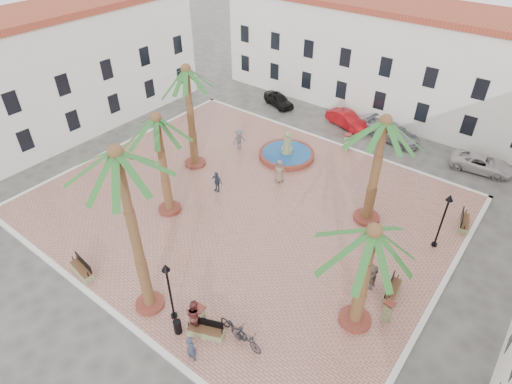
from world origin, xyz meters
TOP-DOWN VIEW (x-y plane):
  - ground at (0.00, 0.00)m, footprint 120.00×120.00m
  - plaza at (0.00, 0.00)m, footprint 26.00×22.00m
  - kerb_n at (0.00, 11.00)m, footprint 26.30×0.30m
  - kerb_s at (0.00, -11.00)m, footprint 26.30×0.30m
  - kerb_e at (13.00, 0.00)m, footprint 0.30×22.30m
  - kerb_w at (-13.00, 0.00)m, footprint 0.30×22.30m
  - building_north at (-0.00, 19.99)m, footprint 30.40×7.40m
  - building_west at (-19.00, 0.00)m, footprint 6.40×24.40m
  - fountain at (-1.11, 6.69)m, footprint 4.33×4.33m
  - palm_nw at (-6.07, 1.53)m, footprint 5.12×5.12m
  - palm_sw at (-3.51, -3.51)m, footprint 4.89×4.89m
  - palm_s at (1.45, -9.54)m, footprint 4.78×4.78m
  - palm_e at (10.27, -3.97)m, footprint 5.23×5.23m
  - palm_ne at (7.23, 3.58)m, footprint 5.44×5.44m
  - bench_s at (-3.21, -10.38)m, footprint 1.88×0.77m
  - bench_se at (4.95, -9.10)m, footprint 1.88×1.21m
  - bench_e at (11.05, -1.27)m, footprint 0.77×1.85m
  - bench_ne at (12.38, 6.70)m, footprint 0.93×1.85m
  - lamppost_s at (2.96, -9.29)m, footprint 0.41×0.41m
  - lamppost_e at (11.55, 3.83)m, footprint 0.41×0.41m
  - bollard_se at (4.40, -8.84)m, footprint 0.53×0.53m
  - bollard_n at (2.12, 10.40)m, footprint 0.63×0.63m
  - bollard_e at (11.46, -2.94)m, footprint 0.52×0.52m
  - litter_bin at (3.77, -9.79)m, footprint 0.40×0.40m
  - cyclist_a at (5.33, -10.40)m, footprint 0.61×0.42m
  - bicycle_a at (5.98, -8.18)m, footprint 1.77×0.68m
  - cyclist_b at (4.26, -9.08)m, footprint 1.01×0.83m
  - bicycle_b at (6.86, -8.37)m, footprint 1.88×0.61m
  - pedestrian_fountain_a at (0.34, 3.59)m, footprint 1.02×0.89m
  - pedestrian_fountain_b at (-2.47, 0.02)m, footprint 0.91×0.38m
  - pedestrian_north at (-4.83, 5.36)m, footprint 1.01×1.27m
  - pedestrian_east at (9.92, -1.43)m, footprint 0.52×1.45m
  - car_black at (-7.18, 14.18)m, footprint 3.90×2.63m
  - car_red at (0.05, 14.36)m, footprint 4.28×2.48m
  - car_silver at (4.22, 14.58)m, footprint 5.08×2.84m
  - car_white at (11.42, 14.27)m, footprint 4.59×2.54m

SIDE VIEW (x-z plane):
  - ground at x=0.00m, z-range 0.00..0.00m
  - plaza at x=0.00m, z-range 0.00..0.15m
  - kerb_n at x=0.00m, z-range 0.00..0.16m
  - kerb_s at x=0.00m, z-range 0.00..0.16m
  - kerb_e at x=13.00m, z-range 0.00..0.16m
  - kerb_w at x=-13.00m, z-range 0.00..0.16m
  - bench_ne at x=12.38m, z-range -0.05..0.88m
  - bench_e at x=11.05m, z-range -0.06..0.89m
  - bench_se at x=4.95m, z-range -0.06..0.90m
  - bench_s at x=-3.21m, z-range -0.06..0.90m
  - fountain at x=-1.11m, z-range -0.66..1.57m
  - litter_bin at x=3.77m, z-range 0.15..0.92m
  - car_white at x=11.42m, z-range 0.00..1.21m
  - bicycle_a at x=5.98m, z-range 0.15..1.07m
  - car_black at x=-7.18m, z-range 0.00..1.23m
  - car_red at x=0.05m, z-range 0.00..1.33m
  - car_silver at x=4.22m, z-range 0.00..1.39m
  - bicycle_b at x=6.86m, z-range 0.15..1.27m
  - bollard_e at x=11.46m, z-range 0.17..1.43m
  - bollard_se at x=4.40m, z-range 0.17..1.54m
  - bollard_n at x=2.12m, z-range 0.18..1.66m
  - pedestrian_east at x=9.92m, z-range 0.15..1.70m
  - pedestrian_fountain_b at x=-2.47m, z-range 0.15..1.71m
  - cyclist_a at x=5.33m, z-range 0.15..1.74m
  - pedestrian_north at x=-4.83m, z-range 0.15..1.88m
  - pedestrian_fountain_a at x=0.34m, z-range 0.15..1.91m
  - cyclist_b at x=4.26m, z-range 0.15..2.07m
  - lamppost_s at x=2.96m, z-range 0.81..4.55m
  - lamppost_e at x=11.55m, z-range 0.82..4.61m
  - building_north at x=0.00m, z-range 0.02..9.52m
  - building_west at x=-19.00m, z-range 0.02..10.02m
  - palm_e at x=10.27m, z-range 2.16..8.51m
  - palm_sw at x=-3.51m, z-range 2.56..9.66m
  - palm_ne at x=7.23m, z-range 2.62..10.06m
  - palm_nw at x=-6.07m, z-range 2.89..10.78m
  - palm_s at x=1.45m, z-range 3.70..13.27m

